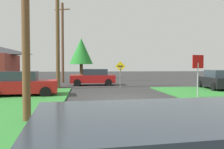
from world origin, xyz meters
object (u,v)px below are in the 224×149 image
object	(u,v)px
car_approaching_junction	(93,77)
utility_pole_near	(25,13)
stop_sign	(198,68)
utility_pole_mid	(58,31)
car_on_crossroad	(218,80)
direction_sign	(120,71)
oak_tree_left	(81,51)
utility_pole_far	(63,42)
parked_car_near_building	(21,84)

from	to	relation	value
car_approaching_junction	utility_pole_near	bearing A→B (deg)	79.70
stop_sign	utility_pole_mid	bearing A→B (deg)	-51.22
car_on_crossroad	direction_sign	bearing A→B (deg)	77.68
oak_tree_left	utility_pole_far	bearing A→B (deg)	-106.01
utility_pole_mid	parked_car_near_building	bearing A→B (deg)	-112.63
utility_pole_mid	oak_tree_left	size ratio (longest dim) A/B	1.59
car_approaching_junction	direction_sign	xyz separation A→B (m)	(2.26, -2.93, 0.66)
oak_tree_left	parked_car_near_building	bearing A→B (deg)	-100.77
direction_sign	stop_sign	bearing A→B (deg)	-64.30
parked_car_near_building	utility_pole_mid	distance (m)	6.27
utility_pole_near	direction_sign	distance (m)	13.42
utility_pole_mid	direction_sign	world-z (taller)	utility_pole_mid
parked_car_near_building	oak_tree_left	size ratio (longest dim) A/B	0.75
stop_sign	utility_pole_mid	size ratio (longest dim) A/B	0.28
stop_sign	parked_car_near_building	world-z (taller)	stop_sign
parked_car_near_building	oak_tree_left	xyz separation A→B (m)	(3.68, 19.33, 3.22)
utility_pole_mid	direction_sign	xyz separation A→B (m)	(5.35, 0.47, -3.35)
parked_car_near_building	utility_pole_mid	xyz separation A→B (m)	(1.85, 4.44, 4.01)
car_approaching_junction	utility_pole_mid	size ratio (longest dim) A/B	0.47
car_on_crossroad	utility_pole_mid	world-z (taller)	utility_pole_mid
utility_pole_mid	stop_sign	bearing A→B (deg)	-37.63
parked_car_near_building	utility_pole_near	xyz separation A→B (m)	(1.98, -7.23, 3.00)
utility_pole_far	car_approaching_junction	bearing A→B (deg)	-52.04
car_approaching_junction	oak_tree_left	world-z (taller)	oak_tree_left
stop_sign	car_on_crossroad	world-z (taller)	stop_sign
car_on_crossroad	utility_pole_mid	bearing A→B (deg)	87.58
utility_pole_near	stop_sign	bearing A→B (deg)	28.95
stop_sign	car_on_crossroad	size ratio (longest dim) A/B	0.59
oak_tree_left	car_on_crossroad	bearing A→B (deg)	-57.08
utility_pole_mid	oak_tree_left	xyz separation A→B (m)	(1.82, 14.89, -0.80)
utility_pole_near	oak_tree_left	xyz separation A→B (m)	(1.70, 26.56, 0.22)
utility_pole_near	oak_tree_left	size ratio (longest dim) A/B	1.23
stop_sign	utility_pole_mid	xyz separation A→B (m)	(-8.87, 6.84, 2.97)
car_on_crossroad	oak_tree_left	bearing A→B (deg)	40.47
car_approaching_junction	direction_sign	distance (m)	3.76
stop_sign	utility_pole_far	distance (m)	17.36
car_on_crossroad	utility_pole_far	size ratio (longest dim) A/B	0.48
car_approaching_junction	car_on_crossroad	bearing A→B (deg)	150.88
utility_pole_near	parked_car_near_building	bearing A→B (deg)	105.29
stop_sign	car_approaching_junction	xyz separation A→B (m)	(-5.78, 10.23, -1.04)
utility_pole_far	direction_sign	distance (m)	9.67
stop_sign	direction_sign	size ratio (longest dim) A/B	1.11
direction_sign	car_approaching_junction	bearing A→B (deg)	127.68
stop_sign	parked_car_near_building	distance (m)	11.03
oak_tree_left	car_approaching_junction	bearing A→B (deg)	-83.72
utility_pole_far	direction_sign	bearing A→B (deg)	-52.15
stop_sign	utility_pole_far	size ratio (longest dim) A/B	0.29
stop_sign	oak_tree_left	size ratio (longest dim) A/B	0.44
car_approaching_junction	utility_pole_mid	world-z (taller)	utility_pole_mid
parked_car_near_building	car_on_crossroad	distance (m)	14.95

